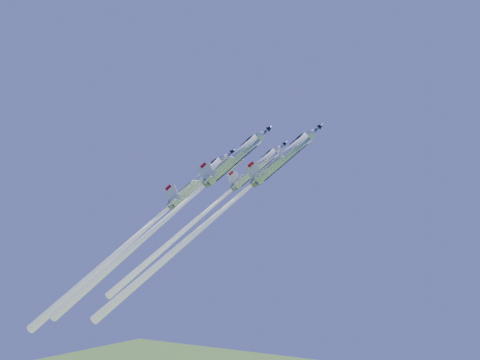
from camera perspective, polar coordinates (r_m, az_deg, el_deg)
The scene contains 4 objects.
jet_lead at distance 99.55m, azimuth -3.37°, elevation -4.47°, with size 41.71×16.67×40.36m.
jet_left at distance 106.36m, azimuth -4.43°, elevation -4.04°, with size 35.01×14.01×33.85m.
jet_right at distance 96.42m, azimuth -8.24°, elevation -4.40°, with size 39.07×15.61×37.82m.
jet_slot at distance 105.00m, azimuth -11.28°, elevation -6.14°, with size 40.06×16.12×38.62m.
Camera 1 is at (52.34, -83.00, 82.96)m, focal length 40.00 mm.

